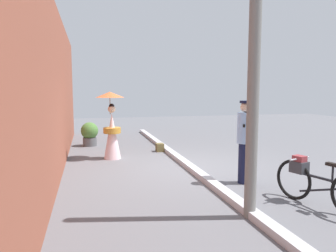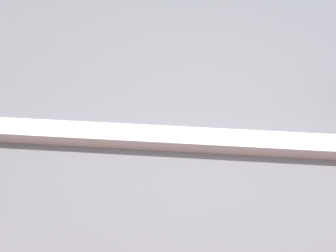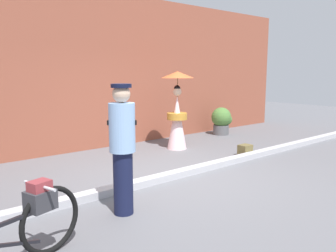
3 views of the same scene
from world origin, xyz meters
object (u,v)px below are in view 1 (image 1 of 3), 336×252
bicycle_near_officer (316,182)px  person_with_parasol (112,125)px  person_officer (245,139)px  potted_plant_by_door (90,133)px  utility_pole (254,59)px  backpack_on_pavement (160,147)px

bicycle_near_officer → person_with_parasol: (4.66, 3.01, 0.52)m
person_officer → potted_plant_by_door: bearing=29.7°
person_officer → bicycle_near_officer: bearing=-161.9°
person_officer → utility_pole: bearing=155.1°
bicycle_near_officer → utility_pole: bearing=96.0°
person_officer → potted_plant_by_door: person_officer is taller
person_officer → backpack_on_pavement: (3.81, 0.95, -0.79)m
person_with_parasol → utility_pole: bearing=-160.2°
potted_plant_by_door → utility_pole: (-7.09, -2.31, 1.96)m
backpack_on_pavement → utility_pole: size_ratio=0.06×
person_officer → utility_pole: (-1.68, 0.78, 1.47)m
backpack_on_pavement → utility_pole: (-5.49, -0.17, 2.27)m
person_officer → person_with_parasol: person_with_parasol is taller
bicycle_near_officer → backpack_on_pavement: bearing=15.2°
potted_plant_by_door → backpack_on_pavement: potted_plant_by_door is taller
utility_pole → person_officer: bearing=-24.9°
potted_plant_by_door → backpack_on_pavement: size_ratio=2.95×
bicycle_near_officer → person_with_parasol: size_ratio=0.91×
person_officer → backpack_on_pavement: person_officer is taller
person_with_parasol → utility_pole: (-4.79, -1.73, 1.45)m
person_with_parasol → backpack_on_pavement: person_with_parasol is taller
person_officer → potted_plant_by_door: 6.26m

